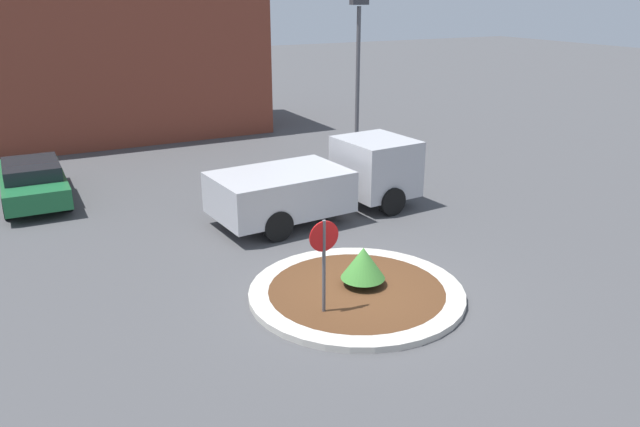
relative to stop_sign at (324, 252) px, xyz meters
The scene contains 8 objects.
ground_plane 1.85m from the stop_sign, 25.71° to the left, with size 120.00×120.00×0.00m, color #474749.
traffic_island 1.79m from the stop_sign, 25.71° to the left, with size 4.62×4.62×0.14m.
stop_sign is the anchor object (origin of this frame).
island_shrub 1.64m from the stop_sign, 26.45° to the left, with size 0.96×0.96×0.87m.
utility_truck 6.08m from the stop_sign, 62.29° to the left, with size 6.24×2.76×2.02m.
storefront_building 19.50m from the stop_sign, 92.36° to the left, with size 13.71×6.07×7.49m.
parked_sedan_green 11.57m from the stop_sign, 112.91° to the left, with size 1.88×4.64×1.29m.
light_pole 14.02m from the stop_sign, 56.48° to the left, with size 0.70×0.30×5.86m.
Camera 1 is at (-6.27, -10.27, 6.18)m, focal length 35.00 mm.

